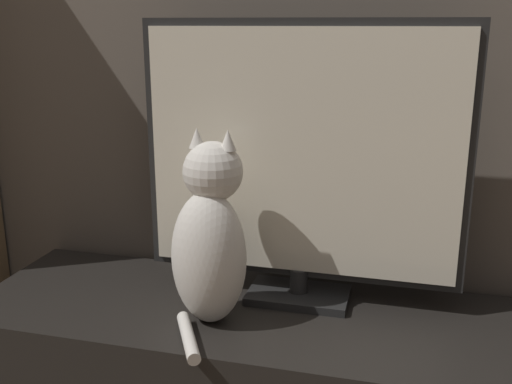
{
  "coord_description": "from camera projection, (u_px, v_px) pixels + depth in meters",
  "views": [
    {
      "loc": [
        0.34,
        -0.3,
        1.17
      ],
      "look_at": [
        0.0,
        0.95,
        0.8
      ],
      "focal_mm": 42.0,
      "sensor_mm": 36.0,
      "label": 1
    }
  ],
  "objects": [
    {
      "name": "tv",
      "position": [
        302.0,
        161.0,
        1.39
      ],
      "size": [
        0.76,
        0.15,
        0.67
      ],
      "color": "black",
      "rests_on": "tv_stand"
    },
    {
      "name": "cat",
      "position": [
        210.0,
        240.0,
        1.33
      ],
      "size": [
        0.19,
        0.3,
        0.44
      ],
      "rotation": [
        0.0,
        0.0,
        -0.11
      ],
      "color": "silver",
      "rests_on": "tv_stand"
    }
  ]
}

